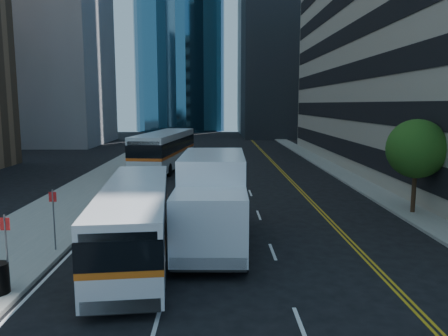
# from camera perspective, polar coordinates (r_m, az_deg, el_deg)

# --- Properties ---
(ground) EXTENTS (160.00, 160.00, 0.00)m
(ground) POSITION_cam_1_polar(r_m,az_deg,el_deg) (16.52, 5.51, -13.14)
(ground) COLOR black
(ground) RESTS_ON ground
(sidewalk_west) EXTENTS (5.00, 90.00, 0.15)m
(sidewalk_west) POSITION_cam_1_polar(r_m,az_deg,el_deg) (41.62, -13.03, -0.09)
(sidewalk_west) COLOR gray
(sidewalk_west) RESTS_ON ground
(sidewalk_east) EXTENTS (2.00, 90.00, 0.15)m
(sidewalk_east) POSITION_cam_1_polar(r_m,az_deg,el_deg) (42.12, 13.89, -0.02)
(sidewalk_east) COLOR gray
(sidewalk_east) RESTS_ON ground
(midrise_west) EXTENTS (18.00, 18.00, 35.00)m
(midrise_west) POSITION_cam_1_polar(r_m,az_deg,el_deg) (73.09, -23.00, 16.75)
(midrise_west) COLOR gray
(midrise_west) RESTS_ON ground
(street_tree) EXTENTS (3.20, 3.20, 5.10)m
(street_tree) POSITION_cam_1_polar(r_m,az_deg,el_deg) (25.77, 23.84, 2.30)
(street_tree) COLOR #332114
(street_tree) RESTS_ON sidewalk_east
(bus_front) EXTENTS (3.55, 11.29, 2.86)m
(bus_front) POSITION_cam_1_polar(r_m,az_deg,el_deg) (17.74, -11.50, -6.45)
(bus_front) COLOR silver
(bus_front) RESTS_ON ground
(bus_rear) EXTENTS (4.67, 13.61, 3.44)m
(bus_rear) POSITION_cam_1_polar(r_m,az_deg,el_deg) (40.86, -7.72, 2.45)
(bus_rear) COLOR silver
(bus_rear) RESTS_ON ground
(box_truck) EXTENTS (3.00, 8.08, 3.83)m
(box_truck) POSITION_cam_1_polar(r_m,az_deg,el_deg) (18.75, -1.53, -4.04)
(box_truck) COLOR white
(box_truck) RESTS_ON ground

